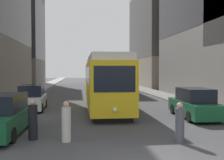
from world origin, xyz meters
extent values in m
cube|color=gray|center=(-7.84, 40.00, 0.07)|extent=(2.65, 120.00, 0.15)
cube|color=gray|center=(7.84, 40.00, 0.07)|extent=(2.65, 120.00, 0.15)
cube|color=black|center=(0.14, 12.20, 0.17)|extent=(2.32, 11.12, 0.35)
cube|color=gold|center=(0.14, 12.20, 1.90)|extent=(2.72, 12.09, 3.10)
cube|color=black|center=(0.14, 12.20, 2.60)|extent=(2.74, 11.61, 1.08)
cube|color=silver|center=(0.14, 12.20, 3.67)|extent=(2.51, 11.85, 0.44)
cube|color=black|center=(0.08, 6.19, 2.44)|extent=(2.21, 0.10, 1.40)
sphere|color=#F2EACC|center=(0.08, 6.12, 0.80)|extent=(0.24, 0.24, 0.24)
cube|color=black|center=(3.39, 26.34, 0.17)|extent=(2.47, 11.49, 0.35)
cube|color=silver|center=(3.39, 26.34, 1.90)|extent=(2.88, 12.50, 3.10)
cube|color=black|center=(3.39, 26.34, 2.44)|extent=(2.90, 12.00, 1.30)
cube|color=black|center=(3.23, 20.15, 2.21)|extent=(2.31, 0.14, 1.71)
cylinder|color=black|center=(-4.42, 3.16, 0.32)|extent=(0.20, 0.65, 0.64)
cylinder|color=black|center=(-4.30, 6.23, 0.32)|extent=(0.20, 0.65, 0.64)
cube|color=#14512D|center=(-5.22, 4.72, 0.60)|extent=(1.99, 5.02, 0.84)
cube|color=black|center=(-5.21, 4.85, 1.42)|extent=(1.69, 2.78, 0.80)
cylinder|color=black|center=(-6.03, 10.98, 0.32)|extent=(0.20, 0.65, 0.64)
cylinder|color=black|center=(-6.12, 13.83, 0.32)|extent=(0.20, 0.65, 0.64)
cylinder|color=black|center=(-4.32, 11.03, 0.32)|extent=(0.20, 0.65, 0.64)
cylinder|color=black|center=(-4.41, 13.88, 0.32)|extent=(0.20, 0.65, 0.64)
cube|color=silver|center=(-5.22, 12.43, 0.60)|extent=(1.94, 4.65, 0.84)
cube|color=black|center=(-5.22, 12.55, 1.42)|extent=(1.66, 2.58, 0.80)
cylinder|color=black|center=(6.15, 9.24, 0.32)|extent=(0.21, 0.65, 0.64)
cylinder|color=black|center=(6.00, 6.26, 0.32)|extent=(0.21, 0.65, 0.64)
cylinder|color=black|center=(4.44, 9.32, 0.32)|extent=(0.21, 0.65, 0.64)
cylinder|color=black|center=(4.29, 6.34, 0.32)|extent=(0.21, 0.65, 0.64)
cube|color=#14512D|center=(5.22, 7.79, 0.60)|extent=(2.04, 4.90, 0.84)
cube|color=black|center=(5.21, 7.67, 1.42)|extent=(1.71, 2.72, 0.80)
cylinder|color=black|center=(-3.71, 3.67, 0.73)|extent=(0.38, 0.38, 1.45)
sphere|color=tan|center=(-3.71, 3.67, 1.57)|extent=(0.26, 0.26, 0.26)
cylinder|color=beige|center=(-2.31, 3.15, 0.71)|extent=(0.37, 0.37, 1.42)
sphere|color=tan|center=(-2.31, 3.15, 1.53)|extent=(0.25, 0.25, 0.25)
cylinder|color=#4C4C56|center=(2.20, 2.46, 0.69)|extent=(0.36, 0.36, 1.39)
sphere|color=tan|center=(2.20, 2.46, 1.50)|extent=(0.25, 0.25, 0.25)
cube|color=slate|center=(-14.51, 47.28, 10.10)|extent=(10.68, 14.03, 20.20)
cube|color=#383538|center=(-14.51, 47.28, 11.11)|extent=(10.72, 14.07, 12.12)
cube|color=gray|center=(15.38, 40.07, 10.18)|extent=(12.42, 17.44, 20.36)
cube|color=#494440|center=(15.38, 40.07, 11.20)|extent=(12.46, 17.48, 12.22)
camera|label=1|loc=(-1.83, -7.72, 2.88)|focal=42.82mm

